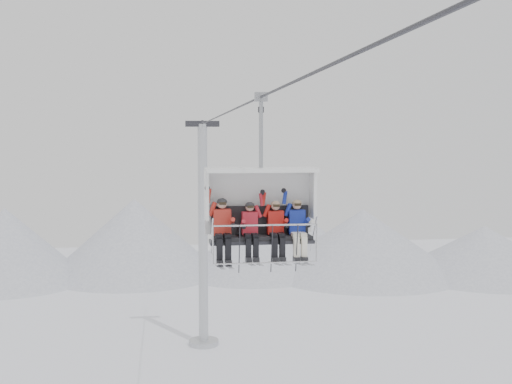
{
  "coord_description": "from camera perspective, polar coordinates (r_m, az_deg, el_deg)",
  "views": [
    {
      "loc": [
        -2.32,
        -15.96,
        12.23
      ],
      "look_at": [
        0.0,
        0.0,
        10.97
      ],
      "focal_mm": 45.0,
      "sensor_mm": 36.0,
      "label": 1
    }
  ],
  "objects": [
    {
      "name": "ridgeline",
      "position": [
        58.77,
        -7.46,
        -4.77
      ],
      "size": [
        72.0,
        21.0,
        7.0
      ],
      "color": "silver",
      "rests_on": "ground"
    },
    {
      "name": "skier_center_left",
      "position": [
        15.22,
        -0.51,
        -3.32
      ],
      "size": [
        0.37,
        1.69,
        1.5
      ],
      "color": "#B61F2C",
      "rests_on": "chairlift_carrier"
    },
    {
      "name": "lift_tower_right",
      "position": [
        38.57,
        -4.72,
        -5.18
      ],
      "size": [
        2.0,
        1.8,
        13.48
      ],
      "color": "#B0B3B7",
      "rests_on": "ground"
    },
    {
      "name": "skier_center_right",
      "position": [
        15.32,
        1.8,
        -3.24
      ],
      "size": [
        0.38,
        1.69,
        1.53
      ],
      "color": "#B31913",
      "rests_on": "chairlift_carrier"
    },
    {
      "name": "skier_far_right",
      "position": [
        15.42,
        3.71,
        -3.16
      ],
      "size": [
        0.39,
        1.69,
        1.56
      ],
      "color": "navy",
      "rests_on": "chairlift_carrier"
    },
    {
      "name": "skier_far_left",
      "position": [
        15.15,
        -3.0,
        -3.18
      ],
      "size": [
        0.42,
        1.69,
        1.65
      ],
      "color": "red",
      "rests_on": "chairlift_carrier"
    },
    {
      "name": "chairlift_carrier",
      "position": [
        15.51,
        0.37,
        -1.08
      ],
      "size": [
        2.65,
        1.17,
        3.98
      ],
      "color": "black",
      "rests_on": "haul_cable"
    },
    {
      "name": "haul_cable",
      "position": [
        16.16,
        0.0,
        8.25
      ],
      "size": [
        0.06,
        50.0,
        0.06
      ],
      "primitive_type": "cylinder",
      "rotation": [
        1.57,
        0.0,
        0.0
      ],
      "color": "#2E2E33",
      "rests_on": "lift_tower_left"
    }
  ]
}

